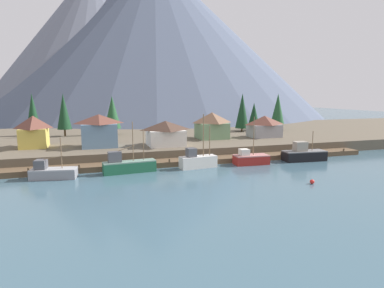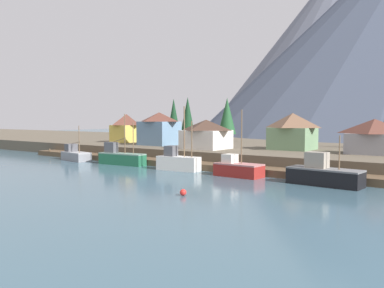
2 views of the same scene
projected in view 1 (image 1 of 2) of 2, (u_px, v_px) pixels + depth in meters
name	position (u px, v px, depth m)	size (l,w,h in m)	color
ground_plane	(167.00, 151.00, 81.30)	(400.00, 400.00, 1.00)	#3D5B6B
dock	(187.00, 162.00, 64.16)	(80.00, 4.00, 1.60)	brown
shoreline_bank	(157.00, 138.00, 92.36)	(400.00, 56.00, 2.50)	brown
mountain_west_peak	(97.00, 44.00, 179.72)	(127.07, 127.07, 81.83)	slate
mountain_central_peak	(156.00, 39.00, 186.86)	(187.28, 187.28, 88.83)	#4C566B
fishing_boat_grey	(52.00, 172.00, 53.13)	(7.46, 3.89, 6.77)	gray
fishing_boat_green	(128.00, 166.00, 57.06)	(9.27, 3.10, 8.91)	#1E5B3D
fishing_boat_white	(197.00, 161.00, 60.85)	(7.18, 3.06, 9.98)	silver
fishing_boat_red	(250.00, 159.00, 63.98)	(6.82, 3.32, 9.34)	maroon
fishing_boat_black	(304.00, 154.00, 67.33)	(9.05, 3.70, 6.13)	black
house_yellow	(34.00, 131.00, 68.43)	(5.54, 6.47, 6.67)	gold
house_blue	(99.00, 130.00, 69.24)	(7.52, 6.63, 6.92)	#6689A8
house_grey	(264.00, 126.00, 85.06)	(8.22, 5.69, 5.56)	gray
house_green	(212.00, 125.00, 82.20)	(7.57, 6.94, 6.59)	#6B8E66
house_white	(166.00, 133.00, 71.04)	(8.04, 7.23, 5.40)	silver
conifer_near_left	(64.00, 112.00, 85.98)	(3.67, 3.67, 11.27)	#4C3823
conifer_near_right	(254.00, 114.00, 101.91)	(3.58, 3.58, 8.43)	#4C3823
conifer_mid_left	(278.00, 109.00, 101.35)	(4.11, 4.11, 11.27)	#4C3823
conifer_mid_right	(33.00, 112.00, 87.40)	(3.59, 3.59, 11.31)	#4C3823
conifer_back_left	(242.00, 111.00, 96.95)	(3.99, 3.99, 11.34)	#4C3823
conifer_back_right	(112.00, 112.00, 89.39)	(4.44, 4.44, 10.68)	#4C3823
channel_buoy	(312.00, 182.00, 50.08)	(0.70, 0.70, 0.70)	red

